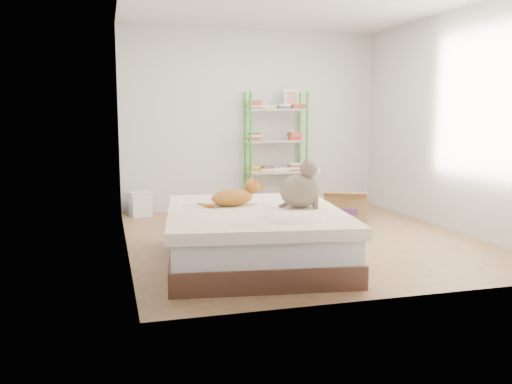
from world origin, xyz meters
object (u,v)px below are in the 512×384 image
object	(u,v)px
orange_cat	(232,195)
cardboard_box	(345,208)
white_bin	(140,204)
bed	(254,236)
shelf_unit	(276,151)
grey_cat	(300,184)

from	to	relation	value
orange_cat	cardboard_box	size ratio (longest dim) A/B	0.75
cardboard_box	white_bin	distance (m)	2.77
bed	white_bin	bearing A→B (deg)	116.07
bed	shelf_unit	size ratio (longest dim) A/B	1.25
bed	white_bin	distance (m)	2.83
white_bin	bed	bearing A→B (deg)	-71.81
bed	cardboard_box	xyz separation A→B (m)	(1.62, 1.51, -0.06)
bed	white_bin	xyz separation A→B (m)	(-0.88, 2.69, -0.08)
grey_cat	white_bin	size ratio (longest dim) A/B	1.30
shelf_unit	cardboard_box	world-z (taller)	shelf_unit
cardboard_box	grey_cat	bearing A→B (deg)	-101.44
shelf_unit	cardboard_box	size ratio (longest dim) A/B	2.54
cardboard_box	bed	bearing A→B (deg)	-111.16
white_bin	cardboard_box	bearing A→B (deg)	-25.22
grey_cat	shelf_unit	xyz separation A→B (m)	(0.64, 2.77, 0.13)
bed	grey_cat	world-z (taller)	grey_cat
bed	white_bin	world-z (taller)	bed
bed	shelf_unit	world-z (taller)	shelf_unit
shelf_unit	grey_cat	bearing A→B (deg)	-103.03
grey_cat	shelf_unit	world-z (taller)	shelf_unit
bed	cardboard_box	size ratio (longest dim) A/B	3.18
shelf_unit	white_bin	size ratio (longest dim) A/B	4.96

